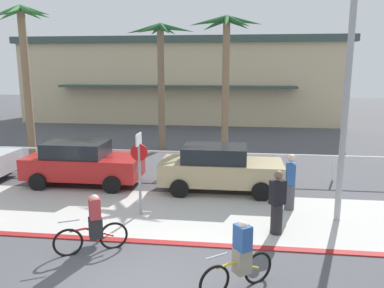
{
  "coord_description": "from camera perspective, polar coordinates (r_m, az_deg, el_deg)",
  "views": [
    {
      "loc": [
        1.81,
        -6.96,
        4.55
      ],
      "look_at": [
        0.21,
        6.0,
        1.87
      ],
      "focal_mm": 36.06,
      "sensor_mm": 36.0,
      "label": 1
    }
  ],
  "objects": [
    {
      "name": "pedestrian_1",
      "position": [
        12.64,
        14.3,
        -5.79
      ],
      "size": [
        0.33,
        0.4,
        1.82
      ],
      "color": "#4C4C51",
      "rests_on": "ground"
    },
    {
      "name": "curb_paint",
      "position": [
        10.38,
        -3.87,
        -14.35
      ],
      "size": [
        44.0,
        0.24,
        0.03
      ],
      "primitive_type": "cube",
      "color": "maroon",
      "rests_on": "ground"
    },
    {
      "name": "streetlight_curb",
      "position": [
        11.45,
        22.4,
        9.37
      ],
      "size": [
        0.24,
        2.54,
        7.5
      ],
      "color": "#9EA0A5",
      "rests_on": "ground"
    },
    {
      "name": "palm_tree_2",
      "position": [
        20.79,
        -4.74,
        12.62
      ],
      "size": [
        3.64,
        3.06,
        6.69
      ],
      "color": "#756047",
      "rests_on": "ground"
    },
    {
      "name": "palm_tree_1",
      "position": [
        20.1,
        -23.72,
        13.57
      ],
      "size": [
        3.0,
        3.15,
        7.27
      ],
      "color": "#846B4C",
      "rests_on": "ground"
    },
    {
      "name": "pedestrian_0",
      "position": [
        10.8,
        12.48,
        -8.79
      ],
      "size": [
        0.48,
        0.44,
        1.8
      ],
      "color": "#232326",
      "rests_on": "ground"
    },
    {
      "name": "ground_plane",
      "position": [
        17.65,
        0.9,
        -3.35
      ],
      "size": [
        80.0,
        80.0,
        0.0
      ],
      "primitive_type": "plane",
      "color": "#4C4C51"
    },
    {
      "name": "car_tan_2",
      "position": [
        14.1,
        4.12,
        -3.57
      ],
      "size": [
        4.4,
        2.02,
        1.69
      ],
      "color": "tan",
      "rests_on": "ground"
    },
    {
      "name": "building_backdrop",
      "position": [
        33.6,
        -1.16,
        9.57
      ],
      "size": [
        25.85,
        9.99,
        6.69
      ],
      "color": "beige",
      "rests_on": "ground"
    },
    {
      "name": "palm_tree_3",
      "position": [
        19.7,
        5.01,
        13.86
      ],
      "size": [
        3.64,
        3.06,
        6.95
      ],
      "color": "#846B4C",
      "rests_on": "ground"
    },
    {
      "name": "cyclist_yellow_0",
      "position": [
        8.26,
        7.15,
        -16.33
      ],
      "size": [
        1.49,
        1.14,
        1.5
      ],
      "color": "black",
      "rests_on": "ground"
    },
    {
      "name": "rail_fence",
      "position": [
        16.0,
        0.33,
        -1.84
      ],
      "size": [
        20.25,
        0.08,
        1.04
      ],
      "color": "white",
      "rests_on": "ground"
    },
    {
      "name": "car_red_1",
      "position": [
        15.41,
        -15.94,
        -2.68
      ],
      "size": [
        4.4,
        2.02,
        1.69
      ],
      "color": "red",
      "rests_on": "ground"
    },
    {
      "name": "stop_sign_bike_lane",
      "position": [
        11.73,
        -7.8,
        -2.69
      ],
      "size": [
        0.52,
        0.56,
        2.56
      ],
      "color": "gray",
      "rests_on": "ground"
    },
    {
      "name": "sidewalk_strip",
      "position": [
        12.18,
        -2.07,
        -10.3
      ],
      "size": [
        44.0,
        4.0,
        0.02
      ],
      "primitive_type": "cube",
      "color": "beige",
      "rests_on": "ground"
    },
    {
      "name": "cyclist_red_1",
      "position": [
        9.97,
        -14.36,
        -11.52
      ],
      "size": [
        1.64,
        0.9,
        1.5
      ],
      "color": "black",
      "rests_on": "ground"
    }
  ]
}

